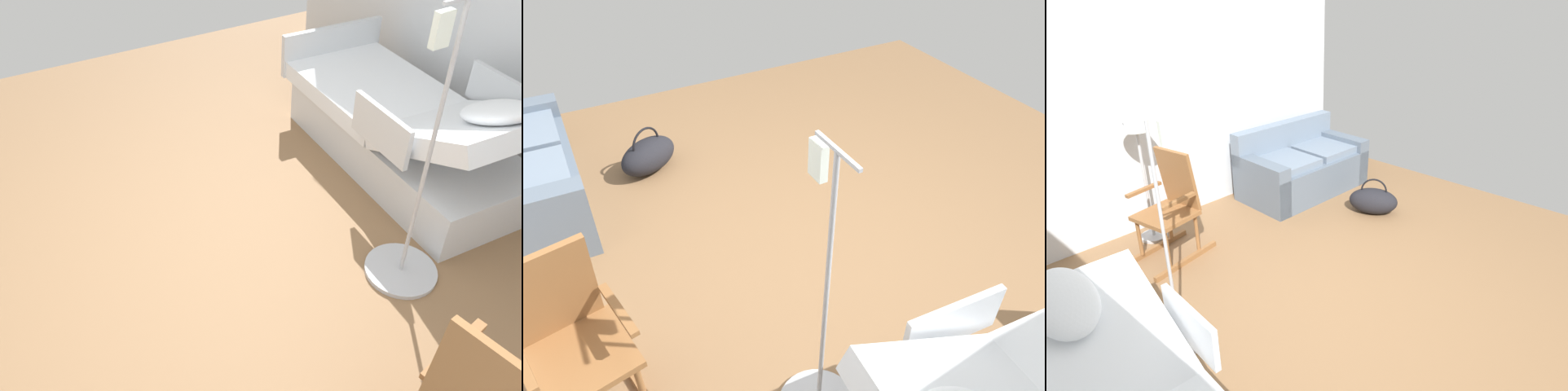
% 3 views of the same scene
% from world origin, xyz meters
% --- Properties ---
extents(ground_plane, '(6.31, 6.31, 0.00)m').
position_xyz_m(ground_plane, '(0.00, 0.00, 0.00)').
color(ground_plane, olive).
extents(hospital_bed, '(1.11, 2.14, 1.00)m').
position_xyz_m(hospital_bed, '(-1.77, -0.15, 0.30)').
color(hospital_bed, silver).
rests_on(hospital_bed, ground).
extents(iv_pole, '(0.44, 0.44, 1.69)m').
position_xyz_m(iv_pole, '(-1.01, 0.73, 0.25)').
color(iv_pole, '#B2B5BA').
rests_on(iv_pole, ground).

